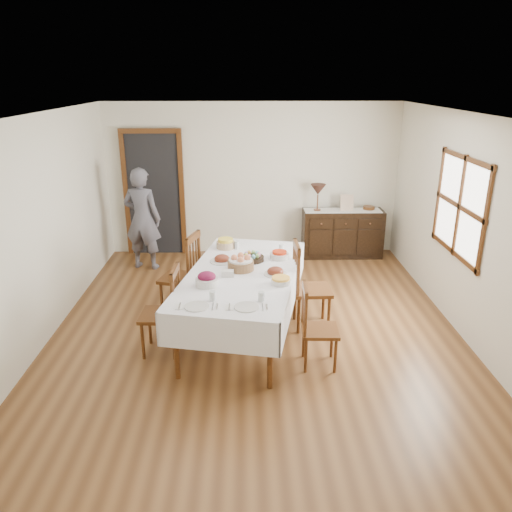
{
  "coord_description": "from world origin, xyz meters",
  "views": [
    {
      "loc": [
        -0.11,
        -5.54,
        2.99
      ],
      "look_at": [
        0.0,
        0.1,
        0.95
      ],
      "focal_mm": 35.0,
      "sensor_mm": 36.0,
      "label": 1
    }
  ],
  "objects_px": {
    "person": "(142,216)",
    "table_lamp": "(318,190)",
    "chair_right_far": "(308,285)",
    "chair_left_near": "(164,310)",
    "chair_left_far": "(184,274)",
    "chair_right_near": "(316,326)",
    "dining_table": "(243,279)",
    "sideboard": "(342,233)"
  },
  "relations": [
    {
      "from": "person",
      "to": "table_lamp",
      "type": "bearing_deg",
      "value": -158.19
    },
    {
      "from": "chair_right_far",
      "to": "chair_left_near",
      "type": "bearing_deg",
      "value": 107.53
    },
    {
      "from": "chair_left_near",
      "to": "chair_left_far",
      "type": "distance_m",
      "value": 1.0
    },
    {
      "from": "chair_right_near",
      "to": "person",
      "type": "distance_m",
      "value": 3.87
    },
    {
      "from": "chair_right_far",
      "to": "table_lamp",
      "type": "relative_size",
      "value": 2.4
    },
    {
      "from": "chair_right_near",
      "to": "table_lamp",
      "type": "bearing_deg",
      "value": -5.54
    },
    {
      "from": "dining_table",
      "to": "sideboard",
      "type": "relative_size",
      "value": 1.91
    },
    {
      "from": "sideboard",
      "to": "dining_table",
      "type": "bearing_deg",
      "value": -121.21
    },
    {
      "from": "chair_left_near",
      "to": "sideboard",
      "type": "xyz_separation_m",
      "value": [
        2.59,
        3.2,
        -0.11
      ]
    },
    {
      "from": "chair_right_far",
      "to": "person",
      "type": "bearing_deg",
      "value": 47.22
    },
    {
      "from": "person",
      "to": "table_lamp",
      "type": "relative_size",
      "value": 3.85
    },
    {
      "from": "chair_left_far",
      "to": "table_lamp",
      "type": "distance_m",
      "value": 3.04
    },
    {
      "from": "chair_left_far",
      "to": "sideboard",
      "type": "distance_m",
      "value": 3.33
    },
    {
      "from": "chair_left_near",
      "to": "sideboard",
      "type": "relative_size",
      "value": 0.75
    },
    {
      "from": "person",
      "to": "chair_left_near",
      "type": "bearing_deg",
      "value": 117.88
    },
    {
      "from": "chair_right_far",
      "to": "chair_left_far",
      "type": "bearing_deg",
      "value": 73.92
    },
    {
      "from": "chair_right_near",
      "to": "chair_left_near",
      "type": "bearing_deg",
      "value": 81.58
    },
    {
      "from": "chair_left_near",
      "to": "table_lamp",
      "type": "relative_size",
      "value": 2.23
    },
    {
      "from": "sideboard",
      "to": "chair_right_near",
      "type": "bearing_deg",
      "value": -104.89
    },
    {
      "from": "chair_right_near",
      "to": "table_lamp",
      "type": "distance_m",
      "value": 3.58
    },
    {
      "from": "chair_left_far",
      "to": "chair_right_far",
      "type": "distance_m",
      "value": 1.63
    },
    {
      "from": "dining_table",
      "to": "table_lamp",
      "type": "distance_m",
      "value": 3.11
    },
    {
      "from": "dining_table",
      "to": "chair_left_far",
      "type": "relative_size",
      "value": 2.36
    },
    {
      "from": "chair_left_far",
      "to": "person",
      "type": "height_order",
      "value": "person"
    },
    {
      "from": "person",
      "to": "table_lamp",
      "type": "xyz_separation_m",
      "value": [
        2.88,
        0.48,
        0.29
      ]
    },
    {
      "from": "sideboard",
      "to": "chair_right_far",
      "type": "bearing_deg",
      "value": -109.32
    },
    {
      "from": "chair_left_near",
      "to": "person",
      "type": "bearing_deg",
      "value": -161.81
    },
    {
      "from": "dining_table",
      "to": "chair_right_far",
      "type": "xyz_separation_m",
      "value": [
        0.8,
        0.22,
        -0.18
      ]
    },
    {
      "from": "chair_left_near",
      "to": "chair_right_far",
      "type": "xyz_separation_m",
      "value": [
        1.68,
        0.59,
        0.04
      ]
    },
    {
      "from": "sideboard",
      "to": "table_lamp",
      "type": "distance_m",
      "value": 0.89
    },
    {
      "from": "chair_left_far",
      "to": "person",
      "type": "distance_m",
      "value": 1.93
    },
    {
      "from": "chair_right_near",
      "to": "person",
      "type": "bearing_deg",
      "value": 40.88
    },
    {
      "from": "chair_right_near",
      "to": "sideboard",
      "type": "height_order",
      "value": "chair_right_near"
    },
    {
      "from": "chair_left_near",
      "to": "chair_left_far",
      "type": "relative_size",
      "value": 0.93
    },
    {
      "from": "chair_right_near",
      "to": "chair_right_far",
      "type": "xyz_separation_m",
      "value": [
        0.02,
        0.9,
        0.09
      ]
    },
    {
      "from": "dining_table",
      "to": "sideboard",
      "type": "height_order",
      "value": "dining_table"
    },
    {
      "from": "chair_left_near",
      "to": "chair_right_near",
      "type": "xyz_separation_m",
      "value": [
        1.66,
        -0.31,
        -0.05
      ]
    },
    {
      "from": "chair_right_near",
      "to": "person",
      "type": "height_order",
      "value": "person"
    },
    {
      "from": "chair_left_near",
      "to": "person",
      "type": "xyz_separation_m",
      "value": [
        -0.74,
        2.69,
        0.36
      ]
    },
    {
      "from": "dining_table",
      "to": "chair_right_far",
      "type": "relative_size",
      "value": 2.38
    },
    {
      "from": "chair_right_near",
      "to": "sideboard",
      "type": "distance_m",
      "value": 3.63
    },
    {
      "from": "dining_table",
      "to": "chair_right_near",
      "type": "bearing_deg",
      "value": -29.41
    }
  ]
}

